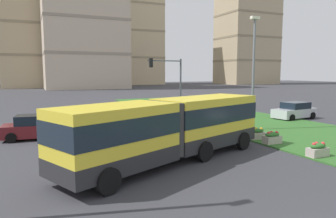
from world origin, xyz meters
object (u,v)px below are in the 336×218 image
at_px(apartment_tower_eastcentre, 134,34).
at_px(traffic_light_near_left, 269,216).
at_px(apartment_tower_centre, 83,6).
at_px(flower_planter_2, 318,150).
at_px(apartment_tower_east, 247,17).
at_px(car_silver_hatch, 295,111).
at_px(flower_planter_3, 272,138).
at_px(streetlight_median, 253,69).
at_px(articulated_bus, 170,128).
at_px(car_maroon_sedan, 38,127).
at_px(flower_planter_5, 225,125).
at_px(flower_planter_4, 257,134).
at_px(traffic_light_far_right, 170,78).

bearing_deg(apartment_tower_eastcentre, traffic_light_near_left, -108.18).
relative_size(apartment_tower_centre, apartment_tower_eastcentre, 1.18).
height_order(flower_planter_2, apartment_tower_east, apartment_tower_east).
distance_m(car_silver_hatch, flower_planter_3, 11.92).
bearing_deg(streetlight_median, articulated_bus, -151.38).
bearing_deg(flower_planter_3, articulated_bus, -174.09).
xyz_separation_m(car_silver_hatch, apartment_tower_eastcentre, (14.89, 91.95, 18.10)).
bearing_deg(traffic_light_near_left, apartment_tower_east, 51.65).
xyz_separation_m(flower_planter_2, traffic_light_near_left, (-12.70, -10.27, 3.47)).
height_order(traffic_light_near_left, apartment_tower_eastcentre, apartment_tower_eastcentre).
height_order(car_maroon_sedan, flower_planter_5, car_maroon_sedan).
xyz_separation_m(flower_planter_4, traffic_light_near_left, (-12.70, -14.86, 3.47)).
xyz_separation_m(car_silver_hatch, flower_planter_5, (-9.44, -2.40, -0.33)).
relative_size(articulated_bus, traffic_light_far_right, 2.13).
xyz_separation_m(flower_planter_4, apartment_tower_east, (64.28, 82.42, 25.09)).
relative_size(traffic_light_near_left, apartment_tower_east, 0.11).
height_order(flower_planter_2, flower_planter_5, same).
height_order(flower_planter_2, traffic_light_near_left, traffic_light_near_left).
bearing_deg(streetlight_median, apartment_tower_east, 51.91).
bearing_deg(traffic_light_far_right, apartment_tower_east, 47.70).
bearing_deg(apartment_tower_eastcentre, apartment_tower_east, -21.13).
relative_size(articulated_bus, flower_planter_2, 10.77).
xyz_separation_m(car_maroon_sedan, traffic_light_near_left, (0.10, -21.18, 3.14)).
distance_m(apartment_tower_eastcentre, apartment_tower_east, 43.34).
height_order(flower_planter_5, apartment_tower_east, apartment_tower_east).
xyz_separation_m(traffic_light_near_left, apartment_tower_east, (76.98, 97.28, 21.62)).
relative_size(car_maroon_sedan, traffic_light_far_right, 0.82).
bearing_deg(apartment_tower_east, traffic_light_near_left, -128.35).
bearing_deg(flower_planter_4, articulated_bus, -163.57).
bearing_deg(flower_planter_4, flower_planter_2, -90.00).
distance_m(flower_planter_2, flower_planter_5, 8.11).
relative_size(car_maroon_sedan, flower_planter_2, 4.17).
relative_size(flower_planter_2, flower_planter_3, 1.00).
height_order(flower_planter_2, apartment_tower_eastcentre, apartment_tower_eastcentre).
bearing_deg(flower_planter_3, traffic_light_far_right, 97.34).
bearing_deg(flower_planter_3, streetlight_median, 65.62).
height_order(flower_planter_2, flower_planter_3, same).
bearing_deg(car_maroon_sedan, apartment_tower_centre, 77.91).
relative_size(flower_planter_3, traffic_light_far_right, 0.20).
bearing_deg(flower_planter_2, apartment_tower_centre, 88.77).
bearing_deg(articulated_bus, apartment_tower_centre, 83.38).
height_order(flower_planter_3, apartment_tower_east, apartment_tower_east).
xyz_separation_m(flower_planter_2, flower_planter_4, (0.00, 4.59, 0.00)).
relative_size(car_silver_hatch, flower_planter_4, 4.17).
relative_size(streetlight_median, apartment_tower_east, 0.16).
distance_m(car_silver_hatch, traffic_light_far_right, 12.11).
height_order(car_maroon_sedan, flower_planter_3, car_maroon_sedan).
relative_size(flower_planter_5, streetlight_median, 0.13).
height_order(car_maroon_sedan, flower_planter_4, car_maroon_sedan).
height_order(traffic_light_near_left, apartment_tower_centre, apartment_tower_centre).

